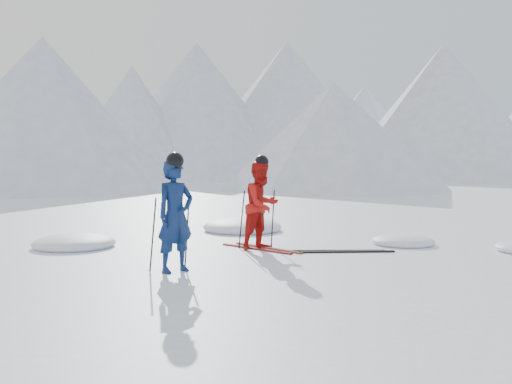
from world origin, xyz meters
name	(u,v)px	position (x,y,z in m)	size (l,w,h in m)	color
ground	(351,253)	(0.00, 0.00, 0.00)	(160.00, 160.00, 0.00)	white
mountain_range	(167,100)	(5.71, 35.31, 6.72)	(106.15, 62.94, 15.53)	#B2BCD1
skier_blue	(175,216)	(-3.33, -0.40, 0.83)	(0.60, 0.40, 1.65)	#0D214E
skier_red	(262,205)	(-1.29, 1.03, 0.82)	(0.80, 0.62, 1.64)	#B6130E
pole_blue_left	(153,234)	(-3.63, -0.25, 0.55)	(0.02, 0.02, 1.10)	black
pole_blue_right	(187,232)	(-3.08, -0.15, 0.55)	(0.02, 0.02, 1.10)	black
pole_red_left	(242,219)	(-1.59, 1.28, 0.55)	(0.02, 0.02, 1.10)	black
pole_red_right	(273,218)	(-0.99, 1.18, 0.55)	(0.02, 0.02, 1.10)	black
ski_worn_left	(256,249)	(-1.41, 1.03, 0.01)	(0.09, 1.70, 0.03)	black
ski_worn_right	(267,248)	(-1.17, 1.03, 0.01)	(0.09, 1.70, 0.03)	black
ski_loose_a	(338,251)	(-0.14, 0.19, 0.01)	(0.09, 1.70, 0.03)	black
ski_loose_b	(348,252)	(-0.04, 0.04, 0.01)	(0.09, 1.70, 0.03)	black
snow_lumps	(253,239)	(-0.88, 2.38, 0.00)	(8.90, 6.49, 0.41)	white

